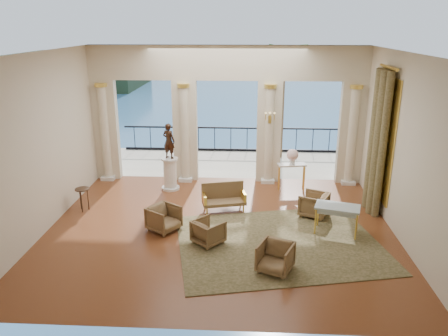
# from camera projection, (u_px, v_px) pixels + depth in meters

# --- Properties ---
(floor) EXTENTS (9.00, 9.00, 0.00)m
(floor) POSITION_uv_depth(u_px,v_px,m) (220.00, 229.00, 11.48)
(floor) COLOR #552612
(floor) RESTS_ON ground
(room_walls) EXTENTS (9.00, 9.00, 9.00)m
(room_walls) POSITION_uv_depth(u_px,v_px,m) (216.00, 133.00, 9.52)
(room_walls) COLOR beige
(room_walls) RESTS_ON ground
(arcade) EXTENTS (9.00, 0.56, 4.50)m
(arcade) POSITION_uv_depth(u_px,v_px,m) (227.00, 106.00, 14.29)
(arcade) COLOR beige
(arcade) RESTS_ON ground
(terrace) EXTENTS (10.00, 3.60, 0.10)m
(terrace) POSITION_uv_depth(u_px,v_px,m) (229.00, 164.00, 17.00)
(terrace) COLOR #BAAD99
(terrace) RESTS_ON ground
(balustrade) EXTENTS (9.00, 0.06, 1.03)m
(balustrade) POSITION_uv_depth(u_px,v_px,m) (231.00, 142.00, 18.37)
(balustrade) COLOR black
(balustrade) RESTS_ON terrace
(palm_tree) EXTENTS (2.00, 2.00, 4.50)m
(palm_tree) POSITION_uv_depth(u_px,v_px,m) (284.00, 53.00, 16.35)
(palm_tree) COLOR #4C3823
(palm_tree) RESTS_ON terrace
(headland) EXTENTS (22.00, 18.00, 6.00)m
(headland) POSITION_uv_depth(u_px,v_px,m) (81.00, 70.00, 80.28)
(headland) COLOR black
(headland) RESTS_ON sea
(sea) EXTENTS (160.00, 160.00, 0.00)m
(sea) POSITION_uv_depth(u_px,v_px,m) (243.00, 96.00, 70.23)
(sea) COLOR #1D5086
(sea) RESTS_ON ground
(curtain) EXTENTS (0.33, 1.40, 4.09)m
(curtain) POSITION_uv_depth(u_px,v_px,m) (378.00, 142.00, 12.05)
(curtain) COLOR #4B4623
(curtain) RESTS_ON ground
(window_frame) EXTENTS (0.04, 1.60, 3.40)m
(window_frame) POSITION_uv_depth(u_px,v_px,m) (385.00, 140.00, 12.02)
(window_frame) COLOR #E7BE4C
(window_frame) RESTS_ON room_walls
(wall_sconce) EXTENTS (0.30, 0.11, 0.33)m
(wall_sconce) POSITION_uv_depth(u_px,v_px,m) (270.00, 119.00, 14.03)
(wall_sconce) COLOR #E7BE4C
(wall_sconce) RESTS_ON arcade
(rug) EXTENTS (5.53, 4.69, 0.02)m
(rug) POSITION_uv_depth(u_px,v_px,m) (279.00, 243.00, 10.73)
(rug) COLOR #33391B
(rug) RESTS_ON ground
(armchair_a) EXTENTS (0.95, 0.96, 0.73)m
(armchair_a) POSITION_uv_depth(u_px,v_px,m) (164.00, 217.00, 11.32)
(armchair_a) COLOR #47351D
(armchair_a) RESTS_ON ground
(armchair_b) EXTENTS (0.90, 0.87, 0.72)m
(armchair_b) POSITION_uv_depth(u_px,v_px,m) (275.00, 256.00, 9.44)
(armchair_b) COLOR #47351D
(armchair_b) RESTS_ON ground
(armchair_c) EXTENTS (0.91, 0.93, 0.74)m
(armchair_c) POSITION_uv_depth(u_px,v_px,m) (314.00, 203.00, 12.17)
(armchair_c) COLOR #47351D
(armchair_c) RESTS_ON ground
(armchair_d) EXTENTS (0.89, 0.89, 0.67)m
(armchair_d) POSITION_uv_depth(u_px,v_px,m) (208.00, 231.00, 10.65)
(armchair_d) COLOR #47351D
(armchair_d) RESTS_ON ground
(settee) EXTENTS (1.32, 0.80, 0.81)m
(settee) POSITION_uv_depth(u_px,v_px,m) (223.00, 197.00, 12.54)
(settee) COLOR #47351D
(settee) RESTS_ON ground
(game_table) EXTENTS (1.22, 0.88, 0.75)m
(game_table) POSITION_uv_depth(u_px,v_px,m) (337.00, 209.00, 11.06)
(game_table) COLOR #A3C1CE
(game_table) RESTS_ON ground
(pedestal) EXTENTS (0.58, 0.58, 1.06)m
(pedestal) POSITION_uv_depth(u_px,v_px,m) (170.00, 174.00, 14.09)
(pedestal) COLOR silver
(pedestal) RESTS_ON ground
(statue) EXTENTS (0.48, 0.41, 1.13)m
(statue) POSITION_uv_depth(u_px,v_px,m) (169.00, 141.00, 13.74)
(statue) COLOR #311F15
(statue) RESTS_ON pedestal
(console_table) EXTENTS (0.94, 0.49, 0.85)m
(console_table) POSITION_uv_depth(u_px,v_px,m) (292.00, 168.00, 14.04)
(console_table) COLOR silver
(console_table) RESTS_ON ground
(urn) EXTENTS (0.37, 0.37, 0.49)m
(urn) POSITION_uv_depth(u_px,v_px,m) (292.00, 156.00, 13.91)
(urn) COLOR white
(urn) RESTS_ON console_table
(side_table) EXTENTS (0.41, 0.41, 0.67)m
(side_table) POSITION_uv_depth(u_px,v_px,m) (82.00, 192.00, 12.46)
(side_table) COLOR black
(side_table) RESTS_ON ground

